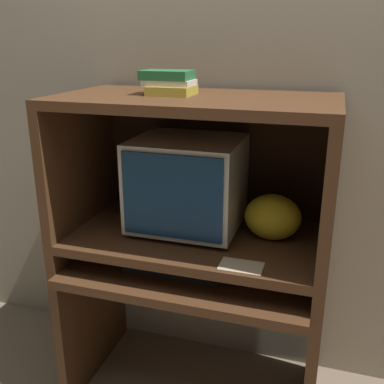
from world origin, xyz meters
TOP-DOWN VIEW (x-y plane):
  - wall_back at (0.00, 0.62)m, footprint 6.00×0.06m
  - desk_base at (0.00, 0.24)m, footprint 1.03×0.61m
  - desk_monitor_shelf at (0.00, 0.28)m, footprint 1.03×0.56m
  - hutch_upper at (0.00, 0.32)m, footprint 1.03×0.56m
  - crt_monitor at (-0.05, 0.32)m, footprint 0.42×0.38m
  - keyboard at (-0.05, 0.18)m, footprint 0.38×0.16m
  - mouse at (0.21, 0.19)m, footprint 0.06×0.04m
  - snack_bag at (0.30, 0.33)m, footprint 0.22×0.16m
  - book_stack at (-0.10, 0.28)m, footprint 0.19×0.14m
  - paper_card at (0.23, 0.06)m, footprint 0.15×0.10m

SIDE VIEW (x-z plane):
  - desk_base at x=0.00m, z-range 0.10..0.74m
  - keyboard at x=-0.05m, z-range 0.65..0.67m
  - mouse at x=0.21m, z-range 0.65..0.67m
  - desk_monitor_shelf at x=0.00m, z-range 0.68..0.80m
  - paper_card at x=0.23m, z-range 0.76..0.77m
  - snack_bag at x=0.30m, z-range 0.76..0.94m
  - crt_monitor at x=-0.05m, z-range 0.77..1.14m
  - hutch_upper at x=0.00m, z-range 0.86..1.40m
  - wall_back at x=0.00m, z-range 0.00..2.60m
  - book_stack at x=-0.10m, z-range 1.30..1.39m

